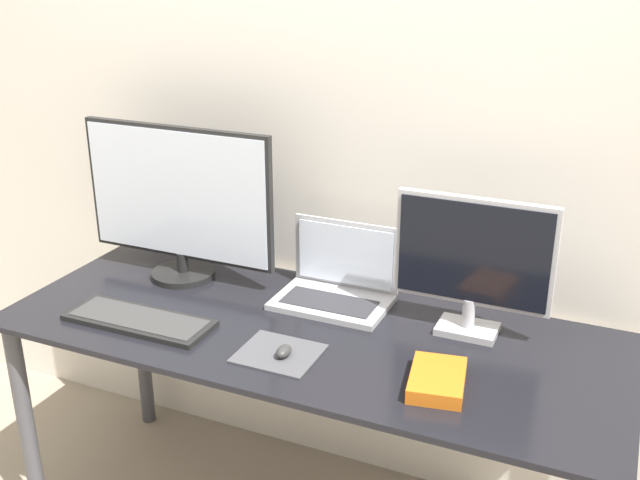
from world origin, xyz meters
name	(u,v)px	position (x,y,z in m)	size (l,w,h in m)	color
wall_back	(363,118)	(0.00, 0.77, 1.25)	(7.00, 0.05, 2.50)	silver
desk	(308,359)	(0.00, 0.35, 0.63)	(1.77, 0.70, 0.73)	black
monitor_left	(178,201)	(-0.52, 0.51, 0.99)	(0.66, 0.21, 0.50)	black
monitor_right	(473,260)	(0.42, 0.51, 0.95)	(0.43, 0.12, 0.40)	#B2B2B7
laptop	(337,282)	(0.01, 0.56, 0.79)	(0.34, 0.23, 0.23)	#ADADB2
keyboard	(139,320)	(-0.46, 0.18, 0.74)	(0.44, 0.16, 0.02)	black
mousepad	(279,353)	(-0.01, 0.19, 0.73)	(0.21, 0.19, 0.00)	#47474C
mouse	(284,351)	(0.01, 0.18, 0.75)	(0.04, 0.06, 0.03)	#333333
book	(437,380)	(0.42, 0.21, 0.75)	(0.16, 0.21, 0.04)	orange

